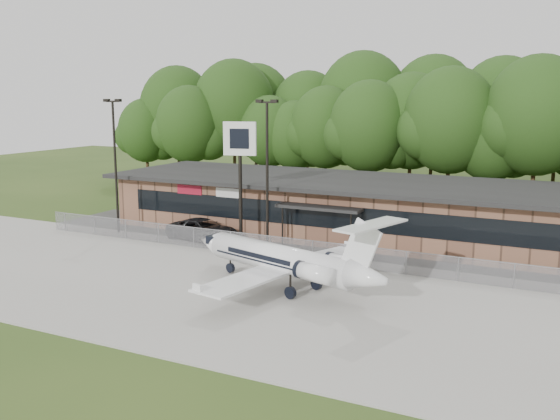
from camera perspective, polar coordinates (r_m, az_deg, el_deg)
The scene contains 11 objects.
ground at distance 26.71m, azimuth -8.27°, elevation -12.84°, with size 160.00×160.00×0.00m, color #2B4518.
apron at distance 33.13m, azimuth -0.30°, elevation -7.97°, with size 64.00×18.00×0.08m, color #9E9B93.
parking_lot at distance 43.30m, azimuth 6.59°, elevation -3.61°, with size 50.00×9.00×0.06m, color #383835.
terminal at distance 46.96m, azimuth 8.50°, elevation 0.13°, with size 41.00×11.65×4.30m.
fence at distance 39.04m, azimuth 4.35°, elevation -4.01°, with size 46.00×0.04×1.52m.
treeline at distance 63.71m, azimuth 13.74°, elevation 7.47°, with size 72.00×12.00×15.00m, color #223D13, non-canonical shape.
light_pole_left at distance 48.90m, azimuth -14.85°, elevation 4.80°, with size 1.55×0.30×10.23m.
light_pole_mid at distance 41.52m, azimuth -1.18°, elevation 4.19°, with size 1.55×0.30×10.23m.
business_jet at distance 33.82m, azimuth 0.62°, elevation -4.73°, with size 13.61×12.21×4.62m.
suv at distance 45.88m, azimuth -7.04°, elevation -1.84°, with size 2.64×5.72×1.59m, color #29292B.
pole_sign at distance 42.79m, azimuth -3.68°, elevation 5.32°, with size 2.28×0.82×8.74m.
Camera 1 is at (14.18, -20.04, 10.53)m, focal length 40.00 mm.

